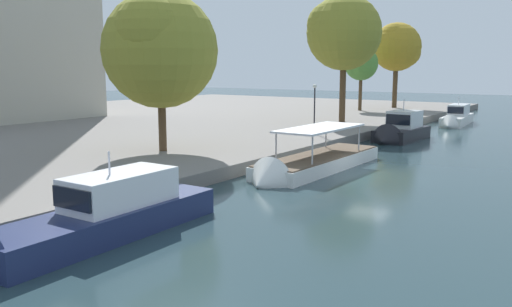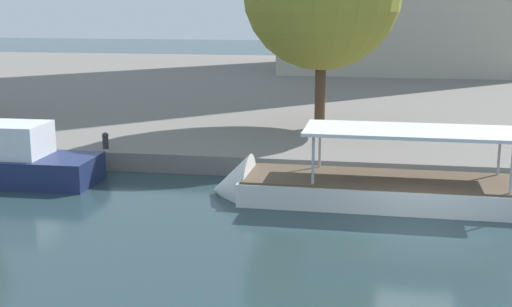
% 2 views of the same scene
% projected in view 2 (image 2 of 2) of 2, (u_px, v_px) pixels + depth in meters
% --- Properties ---
extents(ground_plane, '(220.00, 220.00, 0.00)m').
position_uv_depth(ground_plane, '(419.00, 235.00, 20.88)').
color(ground_plane, '#23383D').
extents(dock_promenade, '(120.00, 55.00, 0.81)m').
position_uv_depth(dock_promenade, '(393.00, 89.00, 53.10)').
color(dock_promenade, slate).
rests_on(dock_promenade, ground_plane).
extents(tour_boat_2, '(13.05, 3.26, 3.94)m').
position_uv_depth(tour_boat_2, '(376.00, 194.00, 24.25)').
color(tour_boat_2, silver).
rests_on(tour_boat_2, ground_plane).
extents(mooring_bollard_2, '(0.29, 0.29, 0.71)m').
position_uv_depth(mooring_bollard_2, '(105.00, 140.00, 29.38)').
color(mooring_bollard_2, '#2D2D33').
rests_on(mooring_bollard_2, dock_promenade).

